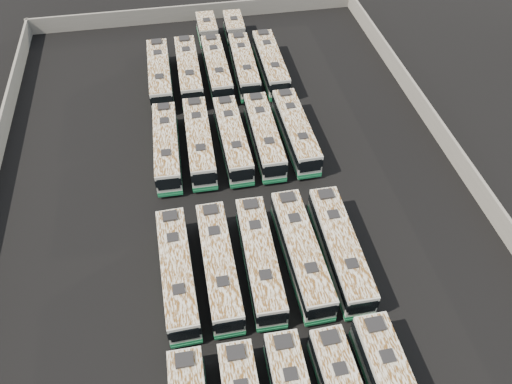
% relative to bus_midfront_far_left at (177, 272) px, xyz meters
% --- Properties ---
extents(ground, '(140.00, 140.00, 0.00)m').
position_rel_bus_midfront_far_left_xyz_m(ground, '(5.70, 6.98, -1.62)').
color(ground, black).
rests_on(ground, ground).
extents(perimeter_wall, '(45.20, 73.20, 2.20)m').
position_rel_bus_midfront_far_left_xyz_m(perimeter_wall, '(5.70, 6.98, -0.52)').
color(perimeter_wall, slate).
rests_on(perimeter_wall, ground).
extents(bus_midfront_far_left, '(2.64, 11.29, 3.17)m').
position_rel_bus_midfront_far_left_xyz_m(bus_midfront_far_left, '(0.00, 0.00, 0.00)').
color(bus_midfront_far_left, beige).
rests_on(bus_midfront_far_left, ground).
extents(bus_midfront_left, '(2.44, 11.25, 3.17)m').
position_rel_bus_midfront_far_left_xyz_m(bus_midfront_left, '(3.28, 0.08, 0.00)').
color(bus_midfront_left, beige).
rests_on(bus_midfront_left, ground).
extents(bus_midfront_center, '(2.60, 11.30, 3.17)m').
position_rel_bus_midfront_far_left_xyz_m(bus_midfront_center, '(6.57, 0.07, 0.00)').
color(bus_midfront_center, beige).
rests_on(bus_midfront_center, ground).
extents(bus_midfront_right, '(2.68, 11.60, 3.25)m').
position_rel_bus_midfront_far_left_xyz_m(bus_midfront_right, '(9.98, 0.08, 0.05)').
color(bus_midfront_right, beige).
rests_on(bus_midfront_right, ground).
extents(bus_midfront_far_right, '(2.53, 11.51, 3.24)m').
position_rel_bus_midfront_far_left_xyz_m(bus_midfront_far_right, '(13.19, -0.11, 0.04)').
color(bus_midfront_far_right, beige).
rests_on(bus_midfront_far_right, ground).
extents(bus_midback_far_left, '(2.63, 11.22, 3.14)m').
position_rel_bus_midfront_far_left_xyz_m(bus_midback_far_left, '(0.07, 15.09, -0.01)').
color(bus_midback_far_left, beige).
rests_on(bus_midback_far_left, ground).
extents(bus_midback_left, '(2.60, 11.42, 3.21)m').
position_rel_bus_midfront_far_left_xyz_m(bus_midback_left, '(3.31, 15.23, 0.02)').
color(bus_midback_left, beige).
rests_on(bus_midback_left, ground).
extents(bus_midback_center, '(2.53, 11.23, 3.15)m').
position_rel_bus_midfront_far_left_xyz_m(bus_midback_center, '(6.63, 15.02, -0.01)').
color(bus_midback_center, beige).
rests_on(bus_midback_center, ground).
extents(bus_midback_right, '(2.43, 11.25, 3.17)m').
position_rel_bus_midfront_far_left_xyz_m(bus_midback_right, '(9.85, 15.02, 0.00)').
color(bus_midback_right, beige).
rests_on(bus_midback_right, ground).
extents(bus_midback_far_right, '(2.59, 11.33, 3.18)m').
position_rel_bus_midfront_far_left_xyz_m(bus_midback_far_right, '(13.15, 15.09, 0.01)').
color(bus_midback_far_right, beige).
rests_on(bus_midback_far_right, ground).
extents(bus_back_far_left, '(2.53, 11.63, 3.27)m').
position_rel_bus_midfront_far_left_xyz_m(bus_back_far_left, '(0.06, 27.80, 0.05)').
color(bus_back_far_left, beige).
rests_on(bus_back_far_left, ground).
extents(bus_back_left, '(2.54, 11.62, 3.27)m').
position_rel_bus_midfront_far_left_xyz_m(bus_back_left, '(3.41, 27.94, 0.05)').
color(bus_back_left, beige).
rests_on(bus_back_left, ground).
extents(bus_back_center, '(2.47, 17.55, 3.18)m').
position_rel_bus_midfront_far_left_xyz_m(bus_back_center, '(6.69, 30.94, 0.01)').
color(bus_back_center, beige).
rests_on(bus_back_center, ground).
extents(bus_back_right, '(2.76, 17.33, 3.13)m').
position_rel_bus_midfront_far_left_xyz_m(bus_back_right, '(10.03, 30.92, -0.02)').
color(bus_back_right, beige).
rests_on(bus_back_right, ground).
extents(bus_back_far_right, '(2.51, 11.47, 3.23)m').
position_rel_bus_midfront_far_left_xyz_m(bus_back_far_right, '(13.14, 27.79, 0.03)').
color(bus_back_far_right, beige).
rests_on(bus_back_far_right, ground).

